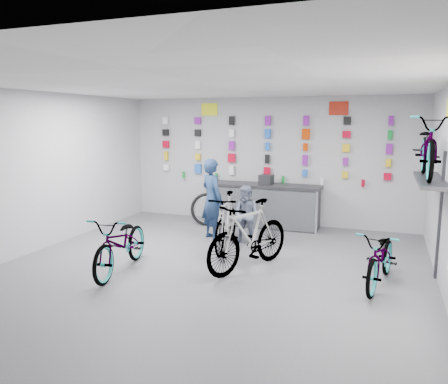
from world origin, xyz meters
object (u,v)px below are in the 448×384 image
at_px(counter, 262,206).
at_px(bike_left, 122,243).
at_px(bike_service, 226,221).
at_px(customer, 247,215).
at_px(bike_center, 249,235).
at_px(bike_right, 382,257).
at_px(clerk, 212,199).

distance_m(counter, bike_left, 4.04).
relative_size(bike_service, customer, 1.51).
height_order(bike_left, bike_center, bike_center).
distance_m(bike_center, customer, 1.43).
bearing_deg(bike_service, bike_left, -130.45).
xyz_separation_m(bike_left, bike_service, (1.15, 1.81, 0.06)).
bearing_deg(bike_right, bike_left, -158.25).
height_order(bike_right, bike_service, bike_service).
distance_m(counter, bike_center, 3.03).
xyz_separation_m(bike_right, clerk, (-3.37, 1.59, 0.40)).
height_order(counter, bike_center, bike_center).
bearing_deg(customer, clerk, 167.66).
xyz_separation_m(bike_right, bike_service, (-2.83, 0.98, 0.10)).
xyz_separation_m(counter, bike_center, (0.59, -2.97, 0.09)).
bearing_deg(customer, counter, 97.07).
relative_size(bike_right, clerk, 0.99).
distance_m(bike_left, bike_right, 4.07).
distance_m(bike_right, customer, 2.89).
distance_m(bike_center, bike_right, 2.08).
bearing_deg(bike_right, counter, 141.80).
bearing_deg(customer, bike_service, -124.66).
distance_m(counter, bike_service, 2.01).
xyz_separation_m(counter, bike_left, (-1.31, -3.82, -0.00)).
height_order(bike_left, customer, customer).
relative_size(counter, clerk, 1.61).
height_order(counter, bike_right, counter).
bearing_deg(customer, bike_right, -26.19).
relative_size(counter, bike_left, 1.47).
bearing_deg(bike_center, bike_left, -131.46).
height_order(bike_right, clerk, clerk).
bearing_deg(bike_center, customer, 133.33).
bearing_deg(clerk, customer, -158.12).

